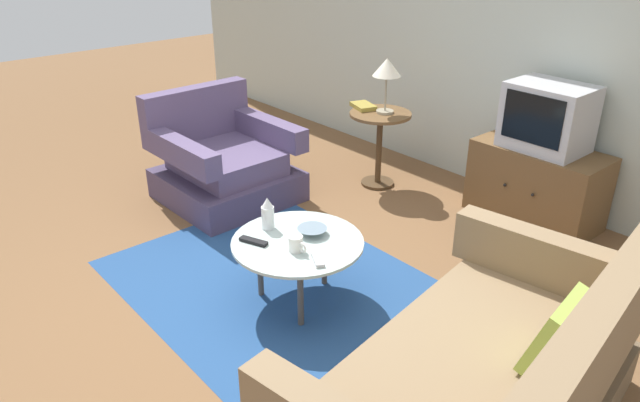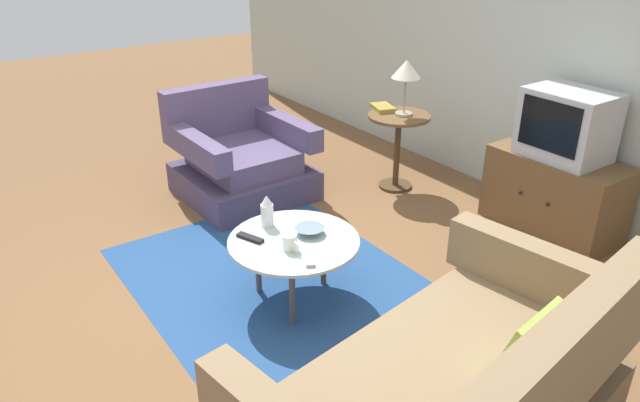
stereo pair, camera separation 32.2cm
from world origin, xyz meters
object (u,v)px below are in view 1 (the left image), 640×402
at_px(vase, 268,214).
at_px(bowl, 312,231).
at_px(television, 548,117).
at_px(couch, 482,391).
at_px(tv_remote_silver, 318,259).
at_px(book, 363,106).
at_px(table_lamp, 387,70).
at_px(tv_remote_dark, 253,241).
at_px(tv_stand, 536,184).
at_px(side_table, 380,133).
at_px(mug, 296,244).
at_px(armchair, 223,164).
at_px(coffee_table, 297,246).

bearing_deg(vase, bowl, 33.37).
bearing_deg(vase, television, 74.51).
bearing_deg(bowl, couch, -8.63).
height_order(television, bowl, television).
distance_m(television, vase, 2.15).
distance_m(television, tv_remote_silver, 2.11).
height_order(vase, book, book).
height_order(bowl, tv_remote_silver, bowl).
relative_size(table_lamp, bowl, 2.53).
bearing_deg(book, tv_remote_dark, -44.48).
height_order(tv_stand, tv_remote_silver, tv_stand).
relative_size(bowl, tv_remote_silver, 1.11).
distance_m(vase, book, 1.83).
xyz_separation_m(tv_stand, bowl, (-0.34, -1.91, 0.14)).
distance_m(table_lamp, vase, 1.84).
height_order(side_table, mug, side_table).
bearing_deg(mug, tv_remote_silver, 9.14).
xyz_separation_m(armchair, mug, (1.63, -0.55, 0.17)).
bearing_deg(book, bowl, -35.81).
bearing_deg(book, tv_remote_silver, -33.11).
height_order(coffee_table, tv_remote_silver, tv_remote_silver).
bearing_deg(television, vase, -105.49).
bearing_deg(armchair, television, 128.58).
bearing_deg(book, vase, -44.44).
height_order(television, vase, television).
bearing_deg(table_lamp, mug, -60.84).
xyz_separation_m(coffee_table, tv_remote_silver, (0.24, -0.05, 0.04)).
height_order(tv_remote_silver, book, book).
distance_m(tv_stand, bowl, 1.94).
xyz_separation_m(armchair, couch, (2.89, -0.56, 0.00)).
height_order(armchair, side_table, armchair).
bearing_deg(coffee_table, mug, -42.49).
xyz_separation_m(television, bowl, (-0.34, -1.90, -0.38)).
bearing_deg(bowl, side_table, 120.79).
distance_m(vase, tv_remote_silver, 0.48).
bearing_deg(side_table, mug, -59.89).
distance_m(armchair, book, 1.26).
bearing_deg(couch, side_table, 44.02).
xyz_separation_m(armchair, tv_remote_silver, (1.79, -0.52, 0.13)).
xyz_separation_m(coffee_table, table_lamp, (-0.86, 1.62, 0.62)).
distance_m(couch, mug, 1.27).
relative_size(mug, tv_remote_silver, 0.82).
bearing_deg(tv_remote_silver, armchair, 12.27).
distance_m(tv_remote_silver, book, 2.11).
xyz_separation_m(tv_remote_silver, book, (-1.32, 1.64, 0.24)).
height_order(tv_stand, vase, vase).
bearing_deg(book, coffee_table, -37.79).
relative_size(coffee_table, tv_stand, 0.82).
height_order(armchair, bowl, armchair).
height_order(side_table, table_lamp, table_lamp).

